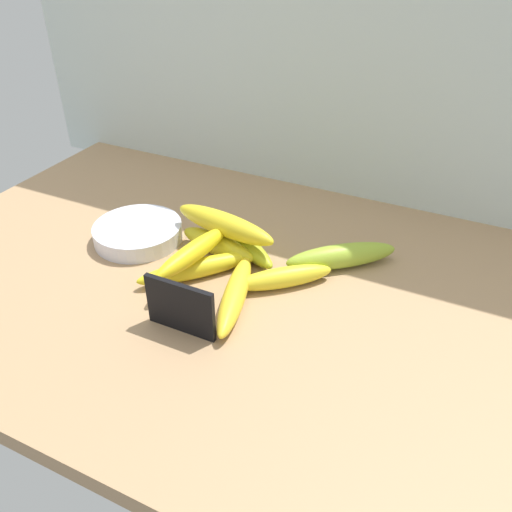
# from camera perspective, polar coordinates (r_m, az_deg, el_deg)

# --- Properties ---
(counter_top) EXTENTS (1.10, 0.76, 0.03)m
(counter_top) POSITION_cam_1_polar(r_m,az_deg,el_deg) (0.90, -5.08, -2.83)
(counter_top) COLOR tan
(counter_top) RESTS_ON ground
(back_wall) EXTENTS (1.30, 0.02, 0.70)m
(back_wall) POSITION_cam_1_polar(r_m,az_deg,el_deg) (1.09, 5.22, 23.27)
(back_wall) COLOR silver
(back_wall) RESTS_ON ground
(chalkboard_sign) EXTENTS (0.11, 0.02, 0.08)m
(chalkboard_sign) POSITION_cam_1_polar(r_m,az_deg,el_deg) (0.76, -8.12, -5.70)
(chalkboard_sign) COLOR black
(chalkboard_sign) RESTS_ON counter_top
(fruit_bowl) EXTENTS (0.16, 0.16, 0.03)m
(fruit_bowl) POSITION_cam_1_polar(r_m,az_deg,el_deg) (0.99, -12.60, 2.49)
(fruit_bowl) COLOR silver
(fruit_bowl) RESTS_ON counter_top
(banana_0) EXTENTS (0.09, 0.20, 0.03)m
(banana_0) POSITION_cam_1_polar(r_m,az_deg,el_deg) (0.82, -2.28, -4.19)
(banana_0) COLOR yellow
(banana_0) RESTS_ON counter_top
(banana_1) EXTENTS (0.18, 0.16, 0.04)m
(banana_1) POSITION_cam_1_polar(r_m,az_deg,el_deg) (0.91, 9.18, -0.00)
(banana_1) COLOR #98B631
(banana_1) RESTS_ON counter_top
(banana_2) EXTENTS (0.16, 0.17, 0.03)m
(banana_2) POSITION_cam_1_polar(r_m,az_deg,el_deg) (0.88, -6.34, -1.32)
(banana_2) COLOR yellow
(banana_2) RESTS_ON counter_top
(banana_3) EXTENTS (0.15, 0.14, 0.03)m
(banana_3) POSITION_cam_1_polar(r_m,az_deg,el_deg) (0.85, 2.95, -2.33)
(banana_3) COLOR yellow
(banana_3) RESTS_ON counter_top
(banana_4) EXTENTS (0.17, 0.12, 0.04)m
(banana_4) POSITION_cam_1_polar(r_m,az_deg,el_deg) (0.94, -1.43, 1.45)
(banana_4) COLOR #B0BC24
(banana_4) RESTS_ON counter_top
(banana_5) EXTENTS (0.16, 0.07, 0.04)m
(banana_5) POSITION_cam_1_polar(r_m,az_deg,el_deg) (0.93, -4.15, 1.25)
(banana_5) COLOR yellow
(banana_5) RESTS_ON counter_top
(banana_6) EXTENTS (0.21, 0.07, 0.04)m
(banana_6) POSITION_cam_1_polar(r_m,az_deg,el_deg) (0.91, -3.42, 3.43)
(banana_6) COLOR yellow
(banana_6) RESTS_ON banana_5
(banana_7) EXTENTS (0.06, 0.18, 0.03)m
(banana_7) POSITION_cam_1_polar(r_m,az_deg,el_deg) (0.86, -6.81, 0.42)
(banana_7) COLOR yellow
(banana_7) RESTS_ON banana_2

